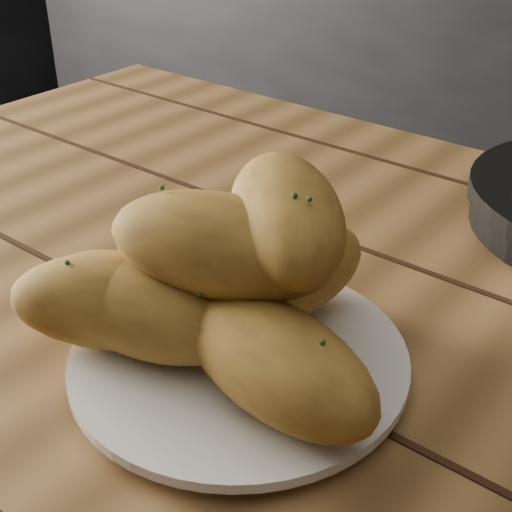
% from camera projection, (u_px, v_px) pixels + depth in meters
% --- Properties ---
extents(counter, '(2.80, 0.60, 0.90)m').
position_uv_depth(counter, '(474.00, 112.00, 1.90)').
color(counter, black).
rests_on(counter, ground).
extents(table, '(1.39, 0.81, 0.75)m').
position_uv_depth(table, '(355.00, 419.00, 0.64)').
color(table, olive).
rests_on(table, ground).
extents(plate, '(0.25, 0.25, 0.02)m').
position_uv_depth(plate, '(239.00, 361.00, 0.52)').
color(plate, white).
rests_on(plate, table).
extents(bread_rolls, '(0.30, 0.26, 0.14)m').
position_uv_depth(bread_rolls, '(218.00, 285.00, 0.50)').
color(bread_rolls, '#BA8933').
rests_on(bread_rolls, plate).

